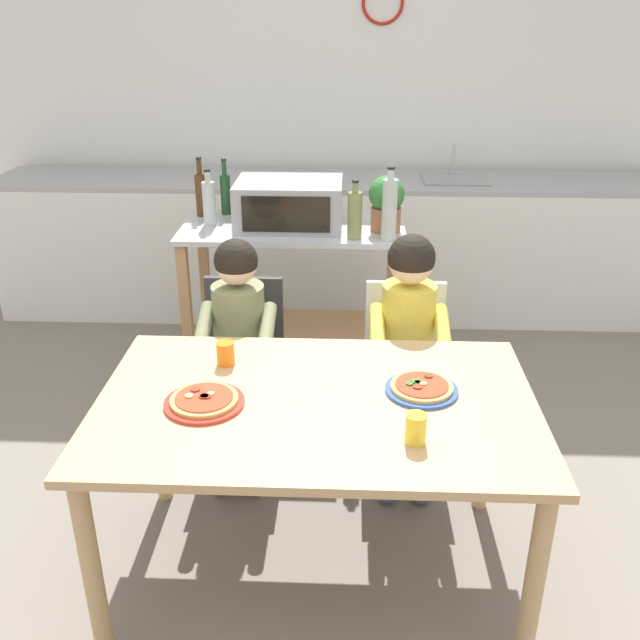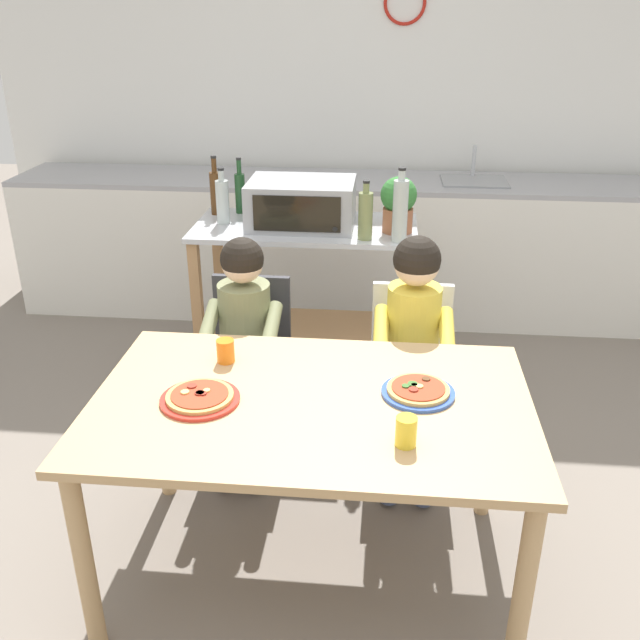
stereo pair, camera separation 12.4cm
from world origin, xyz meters
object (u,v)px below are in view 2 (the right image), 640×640
Objects in this scene: potted_herb_plant at (398,203)px; toaster_oven at (302,203)px; dining_table at (311,423)px; dining_chair_left at (250,355)px; bottle_dark_olive_oil at (365,215)px; dining_chair_right at (410,365)px; bottle_brown_beer at (400,210)px; drinking_cup_orange at (226,351)px; bottle_clear_vinegar at (216,191)px; child_in_yellow_shirt at (413,335)px; pizza_plate_red_rimmed at (200,398)px; kitchen_island_cart at (306,280)px; bottle_squat_spirits at (240,191)px; bottle_slim_sauce at (222,201)px; child_in_olive_shirt at (242,332)px; drinking_cup_yellow at (406,431)px; pizza_plate_blue_rimmed at (418,391)px.

toaster_oven is at bearing 172.43° from potted_herb_plant.
dining_table is 0.86m from dining_chair_left.
toaster_oven is 1.86× the size of bottle_dark_olive_oil.
potted_herb_plant is 0.33× the size of dining_chair_right.
drinking_cup_orange is at bearing -122.92° from bottle_brown_beer.
dining_chair_left is at bearing 92.68° from drinking_cup_orange.
bottle_brown_beer is (0.95, -0.37, 0.03)m from bottle_clear_vinegar.
pizza_plate_red_rimmed is at bearing -137.04° from child_in_yellow_shirt.
bottle_brown_beer is at bearing 62.45° from pizza_plate_red_rimmed.
bottle_brown_beer is 0.33× the size of child_in_yellow_shirt.
dining_table is at bearing -35.23° from drinking_cup_orange.
child_in_yellow_shirt is at bearing -56.03° from kitchen_island_cart.
bottle_dark_olive_oil is 0.34× the size of dining_chair_right.
bottle_squat_spirits reaches higher than bottle_slim_sauce.
bottle_dark_olive_oil is at bearing 42.90° from dining_chair_left.
child_in_olive_shirt is 0.71m from child_in_yellow_shirt.
drinking_cup_yellow reaches higher than drinking_cup_orange.
bottle_slim_sauce is 1.65m from pizza_plate_blue_rimmed.
potted_herb_plant is 0.25× the size of child_in_yellow_shirt.
dining_table is 15.42× the size of drinking_cup_yellow.
bottle_dark_olive_oil is 0.74m from dining_chair_right.
potted_herb_plant is (-0.01, 0.15, -0.01)m from bottle_brown_beer.
child_in_yellow_shirt is (0.53, -0.78, 0.09)m from kitchen_island_cart.
bottle_clear_vinegar is at bearing 113.20° from dining_table.
drinking_cup_orange is at bearing -77.31° from bottle_slim_sauce.
bottle_slim_sauce reaches higher than drinking_cup_orange.
dining_table is at bearing -95.85° from bottle_dark_olive_oil.
pizza_plate_red_rimmed is at bearing -90.02° from dining_chair_left.
bottle_dark_olive_oil is 1.46m from drinking_cup_yellow.
drinking_cup_yellow is at bearing -82.90° from bottle_dark_olive_oil.
pizza_plate_red_rimmed is at bearing 164.52° from drinking_cup_yellow.
dining_chair_left is at bearing -137.10° from bottle_dark_olive_oil.
pizza_plate_blue_rimmed is at bearing -67.70° from toaster_oven.
dining_chair_right is at bearing -2.06° from dining_chair_left.
bottle_brown_beer is at bearing 93.31° from pizza_plate_blue_rimmed.
dining_chair_left is 1.02m from pizza_plate_blue_rimmed.
bottle_brown_beer is 1.33× the size of pizza_plate_red_rimmed.
drinking_cup_yellow is at bearing -56.14° from dining_chair_left.
dining_chair_right is 3.34× the size of pizza_plate_blue_rimmed.
toaster_oven is 1.72m from drinking_cup_yellow.
bottle_dark_olive_oil reaches higher than drinking_cup_orange.
bottle_clear_vinegar is 1.09× the size of bottle_slim_sauce.
bottle_clear_vinegar is at bearing 156.08° from bottle_dark_olive_oil.
toaster_oven is 1.50× the size of bottle_brown_beer.
bottle_squat_spirits is at bearing 18.25° from bottle_clear_vinegar.
child_in_olive_shirt is at bearing 141.22° from pizza_plate_blue_rimmed.
dining_chair_right is at bearing 90.00° from child_in_yellow_shirt.
bottle_squat_spirits reaches higher than potted_herb_plant.
bottle_squat_spirits is 0.21m from bottle_slim_sauce.
drinking_cup_yellow is at bearing -73.45° from kitchen_island_cart.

